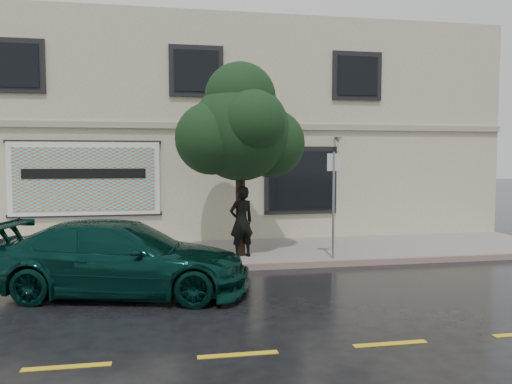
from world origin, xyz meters
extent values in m
plane|color=black|center=(0.00, 0.00, 0.00)|extent=(90.00, 90.00, 0.00)
cube|color=gray|center=(0.00, 3.25, 0.07)|extent=(20.00, 3.50, 0.15)
cube|color=gray|center=(0.00, 1.50, 0.07)|extent=(20.00, 0.18, 0.16)
cube|color=gold|center=(0.00, -3.50, 0.01)|extent=(19.00, 0.12, 0.01)
cube|color=beige|center=(0.00, 9.00, 3.50)|extent=(20.00, 8.00, 7.00)
cube|color=#9E9984|center=(0.00, 4.96, 3.60)|extent=(20.00, 0.12, 0.18)
cube|color=black|center=(3.20, 4.96, 1.95)|extent=(2.30, 0.10, 2.10)
cube|color=black|center=(3.20, 4.90, 1.95)|extent=(2.00, 0.05, 1.80)
cube|color=black|center=(-5.00, 4.90, 5.20)|extent=(1.30, 0.05, 1.20)
cube|color=black|center=(0.00, 4.90, 5.20)|extent=(1.30, 0.05, 1.20)
cube|color=black|center=(5.00, 4.90, 5.20)|extent=(1.30, 0.05, 1.20)
cube|color=white|center=(-3.20, 4.93, 2.05)|extent=(4.20, 0.06, 2.10)
cube|color=#DE5C31|center=(-3.20, 4.89, 2.05)|extent=(3.90, 0.04, 1.80)
cube|color=black|center=(-3.20, 4.96, 1.00)|extent=(4.30, 0.10, 0.10)
cube|color=black|center=(-3.20, 4.96, 3.10)|extent=(4.30, 0.10, 0.10)
cube|color=black|center=(-3.20, 4.86, 2.20)|extent=(3.40, 0.02, 0.28)
imported|color=#072E27|center=(-1.78, -0.12, 0.72)|extent=(5.28, 3.21, 1.43)
imported|color=black|center=(0.94, 2.34, 1.05)|extent=(0.76, 0.62, 1.79)
imported|color=black|center=(0.94, 2.34, 2.31)|extent=(1.21, 1.21, 0.73)
cylinder|color=#331F17|center=(0.94, 2.54, 1.27)|extent=(0.24, 0.24, 2.23)
sphere|color=black|center=(0.94, 2.54, 3.32)|extent=(2.50, 2.50, 2.50)
cylinder|color=gray|center=(3.14, 1.70, 1.47)|extent=(0.06, 0.06, 2.65)
cube|color=silver|center=(3.14, 1.70, 2.54)|extent=(0.31, 0.13, 0.43)
camera|label=1|loc=(-0.94, -10.00, 2.67)|focal=35.00mm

